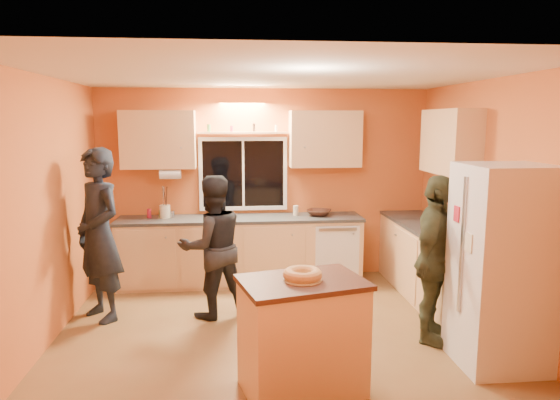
{
  "coord_description": "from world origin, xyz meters",
  "views": [
    {
      "loc": [
        -0.46,
        -4.82,
        2.16
      ],
      "look_at": [
        0.05,
        0.4,
        1.33
      ],
      "focal_mm": 32.0,
      "sensor_mm": 36.0,
      "label": 1
    }
  ],
  "objects": [
    {
      "name": "ground",
      "position": [
        0.0,
        0.0,
        0.0
      ],
      "size": [
        4.5,
        4.5,
        0.0
      ],
      "primitive_type": "plane",
      "color": "brown",
      "rests_on": "ground"
    },
    {
      "name": "room_shell",
      "position": [
        0.12,
        0.41,
        1.62
      ],
      "size": [
        4.54,
        4.04,
        2.61
      ],
      "color": "#CB6834",
      "rests_on": "ground"
    },
    {
      "name": "back_counter",
      "position": [
        0.01,
        1.7,
        0.45
      ],
      "size": [
        4.23,
        0.62,
        0.9
      ],
      "color": "tan",
      "rests_on": "ground"
    },
    {
      "name": "right_counter",
      "position": [
        1.95,
        0.5,
        0.45
      ],
      "size": [
        0.62,
        1.84,
        0.9
      ],
      "color": "tan",
      "rests_on": "ground"
    },
    {
      "name": "refrigerator",
      "position": [
        1.89,
        -0.8,
        0.9
      ],
      "size": [
        0.72,
        0.7,
        1.8
      ],
      "primitive_type": "cube",
      "color": "silver",
      "rests_on": "ground"
    },
    {
      "name": "island",
      "position": [
        0.09,
        -1.09,
        0.47
      ],
      "size": [
        1.09,
        0.86,
        0.93
      ],
      "rotation": [
        0.0,
        0.0,
        0.24
      ],
      "color": "tan",
      "rests_on": "ground"
    },
    {
      "name": "bundt_pastry",
      "position": [
        0.09,
        -1.09,
        0.97
      ],
      "size": [
        0.31,
        0.31,
        0.09
      ],
      "primitive_type": "torus",
      "color": "tan",
      "rests_on": "island"
    },
    {
      "name": "person_left",
      "position": [
        -1.9,
        0.62,
        0.94
      ],
      "size": [
        0.8,
        0.81,
        1.89
      ],
      "primitive_type": "imported",
      "rotation": [
        0.0,
        0.0,
        -0.84
      ],
      "color": "black",
      "rests_on": "ground"
    },
    {
      "name": "person_center",
      "position": [
        -0.68,
        0.58,
        0.79
      ],
      "size": [
        0.94,
        0.84,
        1.58
      ],
      "primitive_type": "imported",
      "rotation": [
        0.0,
        0.0,
        3.52
      ],
      "color": "black",
      "rests_on": "ground"
    },
    {
      "name": "person_right",
      "position": [
        1.5,
        -0.3,
        0.83
      ],
      "size": [
        0.89,
        1.03,
        1.66
      ],
      "primitive_type": "imported",
      "rotation": [
        0.0,
        0.0,
        0.96
      ],
      "color": "#2E321F",
      "rests_on": "ground"
    },
    {
      "name": "mixing_bowl",
      "position": [
        0.71,
        1.73,
        0.94
      ],
      "size": [
        0.42,
        0.42,
        0.08
      ],
      "primitive_type": "imported",
      "rotation": [
        0.0,
        0.0,
        -0.38
      ],
      "color": "black",
      "rests_on": "back_counter"
    },
    {
      "name": "utensil_crock",
      "position": [
        -1.34,
        1.76,
        0.99
      ],
      "size": [
        0.14,
        0.14,
        0.17
      ],
      "primitive_type": "cylinder",
      "color": "beige",
      "rests_on": "back_counter"
    },
    {
      "name": "potted_plant",
      "position": [
        1.89,
        0.46,
        1.06
      ],
      "size": [
        0.3,
        0.26,
        0.31
      ],
      "primitive_type": "imported",
      "rotation": [
        0.0,
        0.0,
        -0.08
      ],
      "color": "gray",
      "rests_on": "right_counter"
    },
    {
      "name": "red_box",
      "position": [
        1.95,
        0.26,
        0.94
      ],
      "size": [
        0.19,
        0.17,
        0.07
      ],
      "primitive_type": "cube",
      "rotation": [
        0.0,
        0.0,
        -0.38
      ],
      "color": "#B11B30",
      "rests_on": "right_counter"
    }
  ]
}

